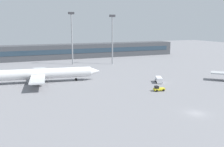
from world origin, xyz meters
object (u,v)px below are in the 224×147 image
baggage_tug_yellow (158,89)px  floodlight_tower_west (72,35)px  airplane_mid (42,74)px  service_van_white (159,80)px  floodlight_tower_east (112,36)px

baggage_tug_yellow → floodlight_tower_west: 68.09m
airplane_mid → baggage_tug_yellow: bearing=-38.3°
airplane_mid → floodlight_tower_west: size_ratio=1.59×
airplane_mid → service_van_white: 43.38m
airplane_mid → floodlight_tower_west: bearing=62.1°
floodlight_tower_west → floodlight_tower_east: (20.30, -7.22, -0.68)m
airplane_mid → service_van_white: size_ratio=7.90×
service_van_white → floodlight_tower_west: bearing=109.9°
floodlight_tower_west → baggage_tug_yellow: bearing=-78.6°
service_van_white → baggage_tug_yellow: bearing=-122.7°
baggage_tug_yellow → floodlight_tower_east: floodlight_tower_east is taller
service_van_white → floodlight_tower_east: size_ratio=0.21×
floodlight_tower_east → floodlight_tower_west: bearing=160.4°
baggage_tug_yellow → airplane_mid: bearing=141.7°
airplane_mid → floodlight_tower_east: bearing=37.6°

